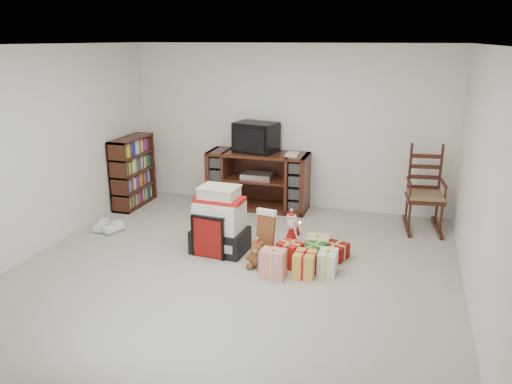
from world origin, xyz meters
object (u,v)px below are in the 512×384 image
mrs_claus_figurine (231,218)px  gift_cluster (308,256)px  crt_television (256,137)px  sneaker_pair (108,228)px  red_suitcase (212,235)px  santa_figurine (291,235)px  tv_stand (258,180)px  gift_pile (220,224)px  bookshelf (133,173)px  teddy_bear (257,256)px  rocking_chair (424,199)px

mrs_claus_figurine → gift_cluster: mrs_claus_figurine is taller
gift_cluster → crt_television: 2.46m
gift_cluster → sneaker_pair: bearing=175.0°
red_suitcase → santa_figurine: size_ratio=1.17×
sneaker_pair → gift_cluster: gift_cluster is taller
tv_stand → crt_television: size_ratio=2.24×
red_suitcase → tv_stand: bearing=95.1°
gift_pile → santa_figurine: bearing=22.9°
mrs_claus_figurine → tv_stand: bearing=89.0°
tv_stand → mrs_claus_figurine: tv_stand is taller
bookshelf → crt_television: 2.03m
bookshelf → crt_television: bearing=14.5°
santa_figurine → teddy_bear: bearing=-113.0°
sneaker_pair → crt_television: size_ratio=0.54×
rocking_chair → gift_pile: (-2.43, -1.62, -0.05)m
tv_stand → red_suitcase: tv_stand is taller
teddy_bear → crt_television: bearing=107.7°
bookshelf → sneaker_pair: 1.26m
tv_stand → mrs_claus_figurine: (-0.02, -1.18, -0.21)m
tv_stand → crt_television: crt_television is taller
crt_television → bookshelf: bearing=-153.6°
rocking_chair → gift_pile: bearing=-153.1°
bookshelf → rocking_chair: (4.40, 0.32, -0.11)m
mrs_claus_figurine → sneaker_pair: size_ratio=1.64×
rocking_chair → tv_stand: bearing=170.0°
tv_stand → mrs_claus_figurine: bearing=-91.9°
gift_pile → gift_cluster: (1.14, -0.09, -0.23)m
rocking_chair → mrs_claus_figurine: bearing=-164.1°
santa_figurine → crt_television: size_ratio=0.77×
red_suitcase → gift_cluster: 1.20m
santa_figurine → gift_pile: bearing=-160.2°
santa_figurine → gift_cluster: santa_figurine is taller
rocking_chair → gift_cluster: rocking_chair is taller
gift_pile → sneaker_pair: 1.76m
red_suitcase → gift_cluster: size_ratio=0.56×
red_suitcase → mrs_claus_figurine: 0.72m
gift_pile → crt_television: crt_television is taller
bookshelf → gift_pile: 2.37m
santa_figurine → gift_cluster: bearing=-52.6°
bookshelf → santa_figurine: size_ratio=2.05×
crt_television → red_suitcase: bearing=-77.3°
tv_stand → sneaker_pair: (-1.68, -1.60, -0.39)m
bookshelf → crt_television: size_ratio=1.57×
gift_cluster → red_suitcase: bearing=-177.7°
rocking_chair → gift_cluster: size_ratio=1.10×
gift_cluster → santa_figurine: bearing=127.4°
santa_figurine → crt_television: crt_television is taller
rocking_chair → santa_figurine: size_ratio=2.28×
rocking_chair → teddy_bear: rocking_chair is taller
teddy_bear → crt_television: size_ratio=0.46×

